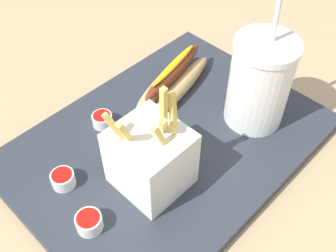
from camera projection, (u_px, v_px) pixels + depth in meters
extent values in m
cube|color=tan|center=(168.00, 152.00, 0.64)|extent=(2.40, 2.40, 0.02)
cube|color=#2D333D|center=(168.00, 143.00, 0.62)|extent=(0.46, 0.34, 0.02)
cylinder|color=white|center=(259.00, 85.00, 0.60)|extent=(0.09, 0.09, 0.13)
cylinder|color=white|center=(268.00, 46.00, 0.55)|extent=(0.09, 0.09, 0.01)
cylinder|color=white|center=(278.00, 11.00, 0.51)|extent=(0.01, 0.01, 0.10)
cube|color=white|center=(151.00, 159.00, 0.53)|extent=(0.09, 0.09, 0.10)
cube|color=#E5C660|center=(164.00, 113.00, 0.48)|extent=(0.01, 0.01, 0.09)
cube|color=#E5C660|center=(118.00, 132.00, 0.49)|extent=(0.02, 0.03, 0.06)
cube|color=#E5C660|center=(163.00, 142.00, 0.48)|extent=(0.02, 0.02, 0.06)
cube|color=#E5C660|center=(126.00, 134.00, 0.48)|extent=(0.03, 0.02, 0.06)
cube|color=#E5C660|center=(174.00, 122.00, 0.49)|extent=(0.01, 0.02, 0.09)
cube|color=#E5C660|center=(163.00, 128.00, 0.49)|extent=(0.02, 0.02, 0.06)
ellipsoid|color=tan|center=(181.00, 86.00, 0.67)|extent=(0.18, 0.06, 0.03)
ellipsoid|color=tan|center=(166.00, 80.00, 0.68)|extent=(0.18, 0.06, 0.03)
ellipsoid|color=maroon|center=(174.00, 71.00, 0.66)|extent=(0.16, 0.06, 0.02)
ellipsoid|color=gold|center=(174.00, 65.00, 0.65)|extent=(0.12, 0.04, 0.01)
cylinder|color=white|center=(102.00, 120.00, 0.63)|extent=(0.03, 0.03, 0.02)
cylinder|color=#B2140F|center=(102.00, 116.00, 0.62)|extent=(0.03, 0.03, 0.01)
cylinder|color=white|center=(89.00, 222.00, 0.51)|extent=(0.03, 0.03, 0.02)
cylinder|color=#B2140F|center=(88.00, 219.00, 0.50)|extent=(0.03, 0.03, 0.01)
cylinder|color=white|center=(63.00, 179.00, 0.55)|extent=(0.03, 0.03, 0.02)
cylinder|color=#B2140F|center=(62.00, 176.00, 0.55)|extent=(0.03, 0.03, 0.01)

